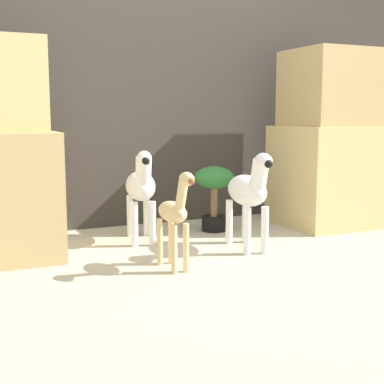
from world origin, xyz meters
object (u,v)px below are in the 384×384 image
Objects in this scene: zebra_right at (249,191)px; potted_palm_front at (214,187)px; zebra_left at (141,187)px; giraffe_figurine at (175,213)px.

zebra_right is 1.32× the size of potted_palm_front.
zebra_right is at bearing -40.68° from zebra_left.
zebra_left is at bearing 139.32° from zebra_right.
zebra_left is at bearing -169.03° from potted_palm_front.
zebra_left is 0.68m from giraffe_figurine.
zebra_right and zebra_left have the same top height.
zebra_right is 0.62m from giraffe_figurine.
potted_palm_front is (0.62, 0.79, 0.01)m from giraffe_figurine.
zebra_left reaches higher than potted_palm_front.
zebra_left is at bearing 86.64° from giraffe_figurine.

